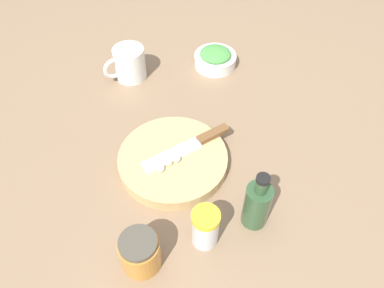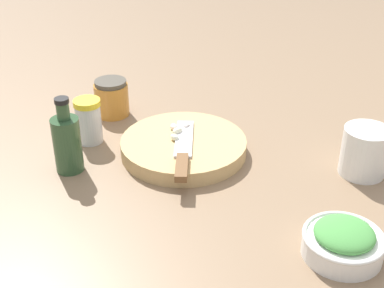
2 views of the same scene
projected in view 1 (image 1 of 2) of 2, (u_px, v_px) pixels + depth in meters
name	position (u px, v px, depth m)	size (l,w,h in m)	color
ground_plane	(186.00, 143.00, 0.92)	(5.00, 5.00, 0.00)	#7F664C
cutting_board	(173.00, 160.00, 0.86)	(0.25, 0.25, 0.03)	tan
chef_knife	(192.00, 145.00, 0.87)	(0.16, 0.20, 0.01)	brown
garlic_cloves	(165.00, 163.00, 0.83)	(0.05, 0.07, 0.01)	#E9E7C4
herb_bowl	(215.00, 58.00, 1.10)	(0.12, 0.12, 0.05)	silver
spice_jar	(205.00, 228.00, 0.72)	(0.06, 0.06, 0.09)	silver
coffee_mug	(129.00, 64.00, 1.05)	(0.09, 0.11, 0.09)	silver
honey_jar	(140.00, 252.00, 0.69)	(0.08, 0.08, 0.08)	#BC7A2D
oil_bottle	(257.00, 204.00, 0.74)	(0.05, 0.05, 0.15)	#2D4C2D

